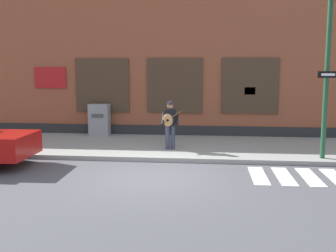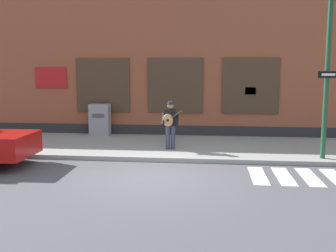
{
  "view_description": "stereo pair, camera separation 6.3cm",
  "coord_description": "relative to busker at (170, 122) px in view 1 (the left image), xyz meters",
  "views": [
    {
      "loc": [
        1.5,
        -10.28,
        2.85
      ],
      "look_at": [
        0.17,
        2.0,
        1.11
      ],
      "focal_mm": 42.0,
      "sensor_mm": 36.0,
      "label": 1
    },
    {
      "loc": [
        1.56,
        -10.27,
        2.85
      ],
      "look_at": [
        0.17,
        2.0,
        1.11
      ],
      "focal_mm": 42.0,
      "sensor_mm": 36.0,
      "label": 2
    }
  ],
  "objects": [
    {
      "name": "ground_plane",
      "position": [
        -0.12,
        -3.08,
        -1.09
      ],
      "size": [
        160.0,
        160.0,
        0.0
      ],
      "primitive_type": "plane",
      "color": "#4C4C51"
    },
    {
      "name": "sidewalk",
      "position": [
        -0.12,
        0.87,
        -1.02
      ],
      "size": [
        28.0,
        4.52,
        0.14
      ],
      "color": "gray",
      "rests_on": "ground"
    },
    {
      "name": "building_backdrop",
      "position": [
        -0.12,
        5.13,
        1.97
      ],
      "size": [
        28.0,
        4.06,
        6.14
      ],
      "color": "brown",
      "rests_on": "ground"
    },
    {
      "name": "busker",
      "position": [
        0.0,
        0.0,
        0.0
      ],
      "size": [
        0.72,
        0.54,
        1.67
      ],
      "color": "#33384C",
      "rests_on": "sidewalk"
    },
    {
      "name": "utility_box",
      "position": [
        -3.27,
        2.68,
        -0.28
      ],
      "size": [
        0.84,
        0.52,
        1.33
      ],
      "color": "gray",
      "rests_on": "sidewalk"
    }
  ]
}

